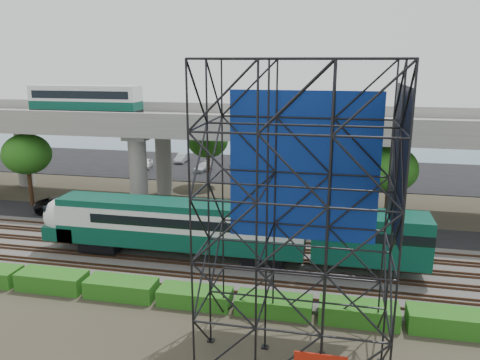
# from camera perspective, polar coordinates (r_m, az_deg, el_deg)

# --- Properties ---
(ground) EXTENTS (140.00, 140.00, 0.00)m
(ground) POSITION_cam_1_polar(r_m,az_deg,el_deg) (34.61, -4.95, -11.25)
(ground) COLOR #474233
(ground) RESTS_ON ground
(ballast_bed) EXTENTS (90.00, 12.00, 0.20)m
(ballast_bed) POSITION_cam_1_polar(r_m,az_deg,el_deg) (36.31, -4.04, -9.79)
(ballast_bed) COLOR slate
(ballast_bed) RESTS_ON ground
(service_road) EXTENTS (90.00, 5.00, 0.08)m
(service_road) POSITION_cam_1_polar(r_m,az_deg,el_deg) (43.98, -1.02, -5.45)
(service_road) COLOR black
(service_road) RESTS_ON ground
(parking_lot) EXTENTS (90.00, 18.00, 0.08)m
(parking_lot) POSITION_cam_1_polar(r_m,az_deg,el_deg) (66.20, 3.48, 1.31)
(parking_lot) COLOR black
(parking_lot) RESTS_ON ground
(harbor_water) EXTENTS (140.00, 40.00, 0.03)m
(harbor_water) POSITION_cam_1_polar(r_m,az_deg,el_deg) (87.61, 5.60, 4.46)
(harbor_water) COLOR slate
(harbor_water) RESTS_ON ground
(rail_tracks) EXTENTS (90.00, 9.52, 0.16)m
(rail_tracks) POSITION_cam_1_polar(r_m,az_deg,el_deg) (36.24, -4.04, -9.53)
(rail_tracks) COLOR #472D1E
(rail_tracks) RESTS_ON ballast_bed
(commuter_train) EXTENTS (29.30, 3.06, 4.30)m
(commuter_train) POSITION_cam_1_polar(r_m,az_deg,el_deg) (35.27, -4.14, -5.66)
(commuter_train) COLOR black
(commuter_train) RESTS_ON rail_tracks
(overpass) EXTENTS (80.00, 12.00, 12.40)m
(overpass) POSITION_cam_1_polar(r_m,az_deg,el_deg) (47.50, -1.07, 6.21)
(overpass) COLOR #9E9B93
(overpass) RESTS_ON ground
(scaffold_tower) EXTENTS (9.36, 6.36, 15.00)m
(scaffold_tower) POSITION_cam_1_polar(r_m,az_deg,el_deg) (23.15, 7.01, -4.52)
(scaffold_tower) COLOR black
(scaffold_tower) RESTS_ON ground
(hedge_strip) EXTENTS (34.60, 1.80, 1.20)m
(hedge_strip) POSITION_cam_1_polar(r_m,az_deg,el_deg) (30.43, -5.48, -13.89)
(hedge_strip) COLOR #1D5E15
(hedge_strip) RESTS_ON ground
(trees) EXTENTS (40.94, 16.94, 7.69)m
(trees) POSITION_cam_1_polar(r_m,az_deg,el_deg) (48.96, -4.92, 3.27)
(trees) COLOR #382314
(trees) RESTS_ON ground
(suv) EXTENTS (5.97, 4.43, 1.51)m
(suv) POSITION_cam_1_polar(r_m,az_deg,el_deg) (50.61, -20.74, -2.79)
(suv) COLOR black
(suv) RESTS_ON service_road
(parked_cars) EXTENTS (35.29, 9.47, 1.30)m
(parked_cars) POSITION_cam_1_polar(r_m,az_deg,el_deg) (66.08, 2.41, 1.87)
(parked_cars) COLOR silver
(parked_cars) RESTS_ON parking_lot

